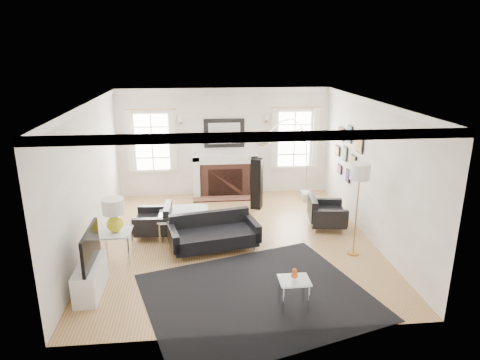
{
  "coord_description": "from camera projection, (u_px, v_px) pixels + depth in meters",
  "views": [
    {
      "loc": [
        -0.69,
        -7.94,
        3.75
      ],
      "look_at": [
        0.14,
        0.3,
        1.19
      ],
      "focal_mm": 32.0,
      "sensor_mm": 36.0,
      "label": 1
    }
  ],
  "objects": [
    {
      "name": "right_wall",
      "position": [
        371.0,
        171.0,
        8.57
      ],
      "size": [
        0.04,
        6.0,
        2.8
      ],
      "primitive_type": "cube",
      "color": "white",
      "rests_on": "floor"
    },
    {
      "name": "tv_unit",
      "position": [
        90.0,
        274.0,
        6.77
      ],
      "size": [
        0.35,
        1.0,
        1.09
      ],
      "color": "white",
      "rests_on": "floor"
    },
    {
      "name": "area_rug",
      "position": [
        257.0,
        296.0,
        6.74
      ],
      "size": [
        4.04,
        3.66,
        0.01
      ],
      "primitive_type": "cube",
      "rotation": [
        0.0,
        0.0,
        0.29
      ],
      "color": "black",
      "rests_on": "floor"
    },
    {
      "name": "left_wall",
      "position": [
        89.0,
        179.0,
        8.04
      ],
      "size": [
        0.04,
        6.0,
        2.8
      ],
      "primitive_type": "cube",
      "color": "white",
      "rests_on": "floor"
    },
    {
      "name": "armchair_left",
      "position": [
        155.0,
        222.0,
        8.87
      ],
      "size": [
        0.77,
        0.84,
        0.55
      ],
      "color": "black",
      "rests_on": "floor"
    },
    {
      "name": "stick_floor_lamp",
      "position": [
        360.0,
        176.0,
        7.69
      ],
      "size": [
        0.36,
        0.36,
        1.78
      ],
      "color": "#B07C3D",
      "rests_on": "floor"
    },
    {
      "name": "speaker_tower",
      "position": [
        257.0,
        184.0,
        10.31
      ],
      "size": [
        0.32,
        0.32,
        1.24
      ],
      "primitive_type": "cube",
      "rotation": [
        0.0,
        0.0,
        -0.39
      ],
      "color": "black",
      "rests_on": "floor"
    },
    {
      "name": "window_right",
      "position": [
        294.0,
        139.0,
        11.27
      ],
      "size": [
        1.24,
        0.15,
        1.62
      ],
      "color": "white",
      "rests_on": "back_wall"
    },
    {
      "name": "nesting_table",
      "position": [
        294.0,
        286.0,
        6.31
      ],
      "size": [
        0.45,
        0.38,
        0.5
      ],
      "color": "silver",
      "rests_on": "floor"
    },
    {
      "name": "sofa",
      "position": [
        213.0,
        234.0,
        8.29
      ],
      "size": [
        1.82,
        1.1,
        0.55
      ],
      "color": "black",
      "rests_on": "floor"
    },
    {
      "name": "fireplace",
      "position": [
        225.0,
        176.0,
        11.21
      ],
      "size": [
        1.7,
        0.69,
        1.11
      ],
      "color": "white",
      "rests_on": "floor"
    },
    {
      "name": "gallery_wall",
      "position": [
        348.0,
        150.0,
        9.76
      ],
      "size": [
        0.04,
        1.73,
        1.29
      ],
      "color": "black",
      "rests_on": "right_wall"
    },
    {
      "name": "coffee_table",
      "position": [
        184.0,
        214.0,
        8.95
      ],
      "size": [
        1.03,
        1.03,
        0.46
      ],
      "color": "silver",
      "rests_on": "floor"
    },
    {
      "name": "orange_vase",
      "position": [
        294.0,
        274.0,
        6.25
      ],
      "size": [
        0.1,
        0.1,
        0.16
      ],
      "color": "#C35519",
      "rests_on": "nesting_table"
    },
    {
      "name": "arc_floor_lamp",
      "position": [
        287.0,
        159.0,
        10.15
      ],
      "size": [
        1.6,
        1.48,
        2.27
      ],
      "color": "silver",
      "rests_on": "floor"
    },
    {
      "name": "mantel_mirror",
      "position": [
        224.0,
        133.0,
        11.04
      ],
      "size": [
        1.05,
        0.07,
        0.75
      ],
      "color": "black",
      "rests_on": "back_wall"
    },
    {
      "name": "side_table_left",
      "position": [
        116.0,
        237.0,
        7.67
      ],
      "size": [
        0.56,
        0.56,
        0.61
      ],
      "color": "silver",
      "rests_on": "floor"
    },
    {
      "name": "window_left",
      "position": [
        152.0,
        142.0,
        10.91
      ],
      "size": [
        1.24,
        0.15,
        1.62
      ],
      "color": "white",
      "rests_on": "back_wall"
    },
    {
      "name": "crown_molding",
      "position": [
        234.0,
        105.0,
        7.91
      ],
      "size": [
        5.5,
        6.0,
        0.12
      ],
      "primitive_type": "cube",
      "color": "white",
      "rests_on": "back_wall"
    },
    {
      "name": "floor",
      "position": [
        234.0,
        240.0,
        8.72
      ],
      "size": [
        6.0,
        6.0,
        0.0
      ],
      "primitive_type": "plane",
      "color": "olive",
      "rests_on": "ground"
    },
    {
      "name": "armchair_right",
      "position": [
        325.0,
        214.0,
        9.25
      ],
      "size": [
        0.86,
        0.93,
        0.57
      ],
      "color": "black",
      "rests_on": "floor"
    },
    {
      "name": "ceiling",
      "position": [
        234.0,
        102.0,
        7.89
      ],
      "size": [
        5.5,
        6.0,
        0.02
      ],
      "primitive_type": "cube",
      "color": "white",
      "rests_on": "back_wall"
    },
    {
      "name": "front_wall",
      "position": [
        255.0,
        241.0,
        5.45
      ],
      "size": [
        5.5,
        0.04,
        2.8
      ],
      "primitive_type": "cube",
      "color": "white",
      "rests_on": "floor"
    },
    {
      "name": "gourd_lamp",
      "position": [
        114.0,
        213.0,
        7.53
      ],
      "size": [
        0.39,
        0.39,
        0.62
      ],
      "color": "yellow",
      "rests_on": "side_table_left"
    },
    {
      "name": "back_wall",
      "position": [
        224.0,
        142.0,
        11.16
      ],
      "size": [
        5.5,
        0.04,
        2.8
      ],
      "primitive_type": "cube",
      "color": "white",
      "rests_on": "floor"
    }
  ]
}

